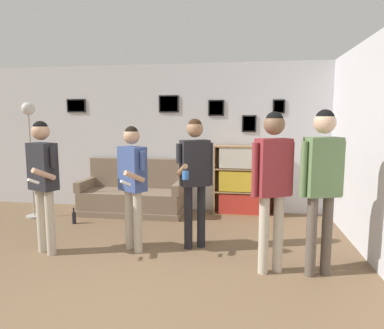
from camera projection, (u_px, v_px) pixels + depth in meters
The scene contains 12 objects.
ground_plane at pixel (85, 324), 2.86m from camera, with size 20.00×20.00×0.00m, color brown.
wall_back at pixel (175, 138), 6.40m from camera, with size 7.96×0.08×2.70m.
wall_right at pixel (373, 148), 4.10m from camera, with size 0.06×6.16×2.70m.
couch at pixel (133, 196), 6.24m from camera, with size 1.87×0.80×0.97m.
bookshelf at pixel (244, 181), 6.08m from camera, with size 1.09×0.30×1.23m.
floor_lamp at pixel (30, 133), 5.80m from camera, with size 0.28×0.28×1.98m.
person_player_foreground_left at pixel (43, 173), 4.24m from camera, with size 0.47×0.57×1.68m.
person_player_foreground_center at pixel (132, 176), 4.34m from camera, with size 0.43×0.59×1.61m.
person_watcher_holding_cup at pixel (195, 169), 4.42m from camera, with size 0.45×0.56×1.71m.
person_spectator_near_bookshelf at pixel (273, 175), 3.68m from camera, with size 0.46×0.34×1.78m.
person_spectator_far_right at pixel (322, 174), 3.61m from camera, with size 0.48×0.30×1.80m.
bottle_on_floor at pixel (74, 217), 5.59m from camera, with size 0.06×0.06×0.27m.
Camera 1 is at (1.30, -2.49, 1.70)m, focal length 32.00 mm.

